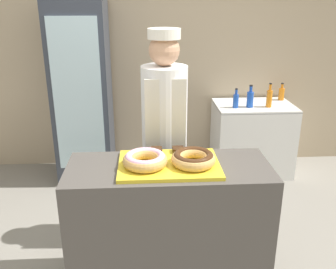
% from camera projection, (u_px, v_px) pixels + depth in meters
% --- Properties ---
extents(wall_back, '(8.00, 0.06, 2.70)m').
position_uv_depth(wall_back, '(157.00, 51.00, 4.22)').
color(wall_back, tan).
rests_on(wall_back, ground_plane).
extents(display_counter, '(1.31, 0.53, 0.91)m').
position_uv_depth(display_counter, '(169.00, 227.00, 2.54)').
color(display_counter, '#4C4742').
rests_on(display_counter, ground_plane).
extents(serving_tray, '(0.64, 0.45, 0.02)m').
position_uv_depth(serving_tray, '(169.00, 165.00, 2.38)').
color(serving_tray, yellow).
rests_on(serving_tray, display_counter).
extents(donut_light_glaze, '(0.28, 0.28, 0.08)m').
position_uv_depth(donut_light_glaze, '(145.00, 159.00, 2.32)').
color(donut_light_glaze, tan).
rests_on(donut_light_glaze, serving_tray).
extents(donut_chocolate_glaze, '(0.28, 0.28, 0.08)m').
position_uv_depth(donut_chocolate_glaze, '(193.00, 158.00, 2.34)').
color(donut_chocolate_glaze, tan).
rests_on(donut_chocolate_glaze, serving_tray).
extents(brownie_back_left, '(0.08, 0.08, 0.03)m').
position_uv_depth(brownie_back_left, '(156.00, 150.00, 2.53)').
color(brownie_back_left, '#382111').
rests_on(brownie_back_left, serving_tray).
extents(brownie_back_right, '(0.08, 0.08, 0.03)m').
position_uv_depth(brownie_back_right, '(178.00, 150.00, 2.54)').
color(brownie_back_right, '#382111').
rests_on(brownie_back_right, serving_tray).
extents(baker_person, '(0.35, 0.35, 1.72)m').
position_uv_depth(baker_person, '(165.00, 135.00, 2.89)').
color(baker_person, '#4C4C51').
rests_on(baker_person, ground_plane).
extents(beverage_fridge, '(0.58, 0.59, 1.91)m').
position_uv_depth(beverage_fridge, '(82.00, 93.00, 3.97)').
color(beverage_fridge, '#333842').
rests_on(beverage_fridge, ground_plane).
extents(chest_freezer, '(0.86, 0.60, 0.80)m').
position_uv_depth(chest_freezer, '(252.00, 138.00, 4.28)').
color(chest_freezer, white).
rests_on(chest_freezer, ground_plane).
extents(bottle_blue, '(0.06, 0.06, 0.21)m').
position_uv_depth(bottle_blue, '(236.00, 100.00, 3.99)').
color(bottle_blue, '#1E4CB2').
rests_on(bottle_blue, chest_freezer).
extents(bottle_orange, '(0.07, 0.07, 0.20)m').
position_uv_depth(bottle_orange, '(281.00, 93.00, 4.29)').
color(bottle_orange, orange).
rests_on(bottle_orange, chest_freezer).
extents(bottle_orange_b, '(0.06, 0.06, 0.26)m').
position_uv_depth(bottle_orange_b, '(269.00, 98.00, 4.01)').
color(bottle_orange_b, orange).
rests_on(bottle_orange_b, chest_freezer).
extents(bottle_blue_b, '(0.07, 0.07, 0.24)m').
position_uv_depth(bottle_blue_b, '(250.00, 99.00, 4.01)').
color(bottle_blue_b, '#1E4CB2').
rests_on(bottle_blue_b, chest_freezer).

